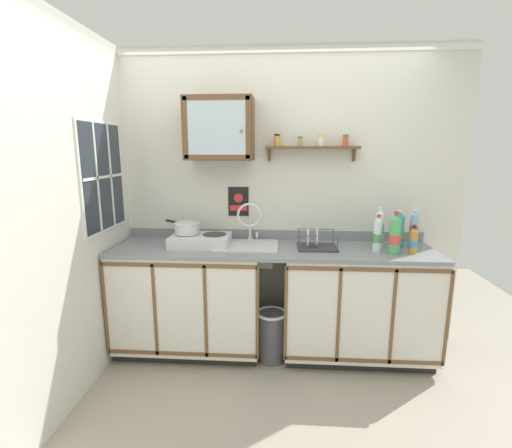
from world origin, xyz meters
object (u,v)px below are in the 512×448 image
hot_plate_stove (200,240)px  bottle_soda_green_1 (395,235)px  warning_sign (238,202)px  bottle_juice_amber_3 (413,241)px  bottle_water_blue_4 (414,229)px  saucepan (187,228)px  sink (247,247)px  dish_rack (316,244)px  bottle_opaque_white_2 (379,229)px  wall_cabinet (219,129)px  bottle_detergent_teal_0 (399,231)px  bottle_water_clear_5 (378,235)px  trash_bin (272,335)px

hot_plate_stove → bottle_soda_green_1: bottle_soda_green_1 is taller
hot_plate_stove → warning_sign: bearing=44.2°
hot_plate_stove → bottle_juice_amber_3: 1.68m
bottle_water_blue_4 → saucepan: bearing=-178.7°
sink → dish_rack: size_ratio=1.63×
bottle_water_blue_4 → bottle_opaque_white_2: bearing=-178.2°
saucepan → dish_rack: (1.07, -0.04, -0.11)m
hot_plate_stove → bottle_water_blue_4: size_ratio=1.50×
bottle_soda_green_1 → warning_sign: bearing=161.4°
bottle_opaque_white_2 → wall_cabinet: (-1.31, 0.08, 0.79)m
bottle_soda_green_1 → bottle_juice_amber_3: bottle_soda_green_1 is taller
bottle_detergent_teal_0 → bottle_juice_amber_3: bearing=-69.1°
bottle_opaque_white_2 → bottle_water_clear_5: size_ratio=1.10×
dish_rack → hot_plate_stove: bearing=179.4°
sink → bottle_water_clear_5: (1.02, -0.11, 0.14)m
bottle_opaque_white_2 → bottle_water_blue_4: bottle_opaque_white_2 is taller
sink → warning_sign: 0.44m
wall_cabinet → bottle_detergent_teal_0: bearing=-3.4°
dish_rack → wall_cabinet: wall_cabinet is taller
bottle_juice_amber_3 → dish_rack: 0.74m
saucepan → bottle_juice_amber_3: 1.80m
bottle_opaque_white_2 → bottle_water_blue_4: bearing=1.8°
hot_plate_stove → sink: bearing=3.6°
bottle_juice_amber_3 → warning_sign: (-1.39, 0.39, 0.23)m
saucepan → trash_bin: saucepan is taller
warning_sign → dish_rack: bearing=-23.7°
dish_rack → sink: bearing=176.5°
bottle_soda_green_1 → bottle_detergent_teal_0: bearing=65.5°
bottle_juice_amber_3 → sink: bearing=174.0°
bottle_water_blue_4 → wall_cabinet: 1.77m
bottle_soda_green_1 → trash_bin: bottle_soda_green_1 is taller
bottle_water_blue_4 → bottle_water_clear_5: bottle_water_blue_4 is taller
bottle_soda_green_1 → saucepan: bearing=174.3°
saucepan → bottle_water_blue_4: (1.86, 0.04, 0.00)m
sink → bottle_opaque_white_2: (1.07, 0.04, 0.16)m
hot_plate_stove → bottle_juice_amber_3: size_ratio=2.18×
bottle_juice_amber_3 → wall_cabinet: size_ratio=0.40×
hot_plate_stove → bottle_detergent_teal_0: bearing=1.9°
bottle_opaque_white_2 → warning_sign: bearing=169.4°
bottle_soda_green_1 → warning_sign: warning_sign is taller
sink → bottle_water_blue_4: 1.36m
warning_sign → hot_plate_stove: bearing=-135.8°
sink → bottle_juice_amber_3: 1.30m
bottle_opaque_white_2 → bottle_water_clear_5: bottle_opaque_white_2 is taller
sink → dish_rack: 0.56m
bottle_detergent_teal_0 → trash_bin: (-1.01, -0.20, -0.85)m
wall_cabinet → warning_sign: 0.65m
saucepan → wall_cabinet: 0.85m
saucepan → bottle_soda_green_1: bearing=-5.7°
bottle_water_clear_5 → warning_sign: (-1.12, 0.37, 0.20)m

